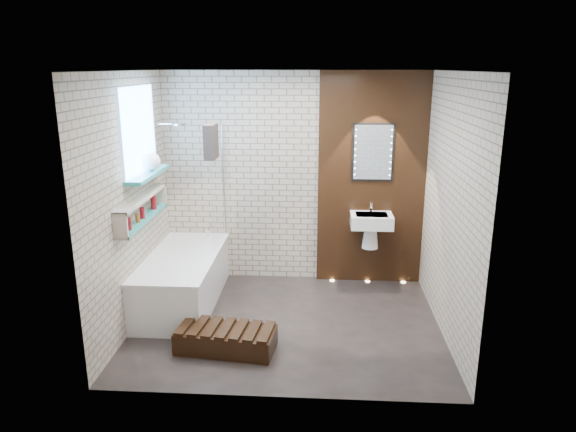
# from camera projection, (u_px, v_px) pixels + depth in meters

# --- Properties ---
(ground) EXTENTS (3.20, 3.20, 0.00)m
(ground) POSITION_uv_depth(u_px,v_px,m) (287.00, 324.00, 5.63)
(ground) COLOR black
(ground) RESTS_ON ground
(room_shell) EXTENTS (3.24, 3.20, 2.60)m
(room_shell) POSITION_uv_depth(u_px,v_px,m) (287.00, 206.00, 5.28)
(room_shell) COLOR tan
(room_shell) RESTS_ON ground
(walnut_panel) EXTENTS (1.30, 0.06, 2.60)m
(walnut_panel) POSITION_uv_depth(u_px,v_px,m) (371.00, 180.00, 6.44)
(walnut_panel) COLOR black
(walnut_panel) RESTS_ON ground
(clerestory_window) EXTENTS (0.18, 1.00, 0.94)m
(clerestory_window) POSITION_uv_depth(u_px,v_px,m) (140.00, 139.00, 5.54)
(clerestory_window) COLOR #7FADE0
(clerestory_window) RESTS_ON room_shell
(display_niche) EXTENTS (0.14, 1.30, 0.26)m
(display_niche) POSITION_uv_depth(u_px,v_px,m) (142.00, 209.00, 5.54)
(display_niche) COLOR teal
(display_niche) RESTS_ON room_shell
(bathtub) EXTENTS (0.79, 1.74, 0.70)m
(bathtub) POSITION_uv_depth(u_px,v_px,m) (183.00, 279.00, 6.06)
(bathtub) COLOR white
(bathtub) RESTS_ON ground
(bath_screen) EXTENTS (0.01, 0.78, 1.40)m
(bath_screen) POSITION_uv_depth(u_px,v_px,m) (218.00, 187.00, 6.19)
(bath_screen) COLOR white
(bath_screen) RESTS_ON bathtub
(towel) EXTENTS (0.11, 0.29, 0.38)m
(towel) POSITION_uv_depth(u_px,v_px,m) (211.00, 142.00, 5.75)
(towel) COLOR #292220
(towel) RESTS_ON bath_screen
(shower_head) EXTENTS (0.18, 0.18, 0.02)m
(shower_head) POSITION_uv_depth(u_px,v_px,m) (180.00, 124.00, 6.07)
(shower_head) COLOR silver
(shower_head) RESTS_ON room_shell
(washbasin) EXTENTS (0.50, 0.36, 0.58)m
(washbasin) POSITION_uv_depth(u_px,v_px,m) (371.00, 225.00, 6.39)
(washbasin) COLOR white
(washbasin) RESTS_ON walnut_panel
(led_mirror) EXTENTS (0.50, 0.02, 0.70)m
(led_mirror) POSITION_uv_depth(u_px,v_px,m) (373.00, 152.00, 6.31)
(led_mirror) COLOR black
(led_mirror) RESTS_ON walnut_panel
(walnut_step) EXTENTS (0.98, 0.53, 0.21)m
(walnut_step) POSITION_uv_depth(u_px,v_px,m) (226.00, 340.00, 5.09)
(walnut_step) COLOR black
(walnut_step) RESTS_ON ground
(niche_bottles) EXTENTS (0.06, 0.85, 0.16)m
(niche_bottles) POSITION_uv_depth(u_px,v_px,m) (144.00, 211.00, 5.59)
(niche_bottles) COLOR maroon
(niche_bottles) RESTS_ON display_niche
(sill_vases) EXTENTS (0.20, 0.20, 0.20)m
(sill_vases) POSITION_uv_depth(u_px,v_px,m) (151.00, 162.00, 5.71)
(sill_vases) COLOR white
(sill_vases) RESTS_ON clerestory_window
(floor_uplights) EXTENTS (0.96, 0.06, 0.01)m
(floor_uplights) POSITION_uv_depth(u_px,v_px,m) (368.00, 281.00, 6.72)
(floor_uplights) COLOR #FFD899
(floor_uplights) RESTS_ON ground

